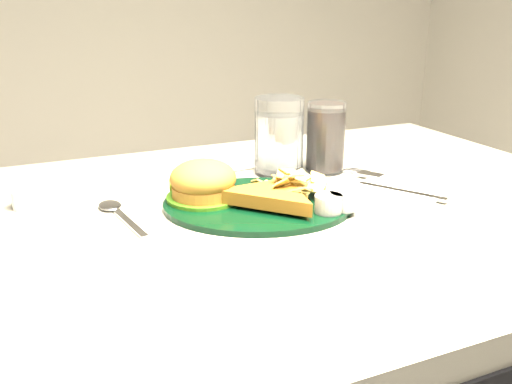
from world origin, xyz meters
TOP-DOWN VIEW (x-y plane):
  - dinner_plate at (0.00, 0.01)m, footprint 0.36×0.33m
  - water_glass at (0.11, 0.16)m, footprint 0.09×0.09m
  - cola_glass at (0.19, 0.13)m, footprint 0.07×0.07m
  - fork_napkin at (0.23, -0.02)m, footprint 0.22×0.24m
  - spoon at (-0.19, 0.02)m, footprint 0.06×0.16m
  - ramekin at (-0.32, 0.15)m, footprint 0.05×0.05m
  - wrapped_straw at (0.02, 0.19)m, footprint 0.20×0.08m

SIDE VIEW (x-z plane):
  - wrapped_straw at x=0.02m, z-range 0.75..0.76m
  - spoon at x=-0.19m, z-range 0.75..0.76m
  - fork_napkin at x=0.23m, z-range 0.75..0.76m
  - ramekin at x=-0.32m, z-range 0.75..0.78m
  - dinner_plate at x=0.00m, z-range 0.75..0.81m
  - cola_glass at x=0.19m, z-range 0.75..0.88m
  - water_glass at x=0.11m, z-range 0.75..0.89m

